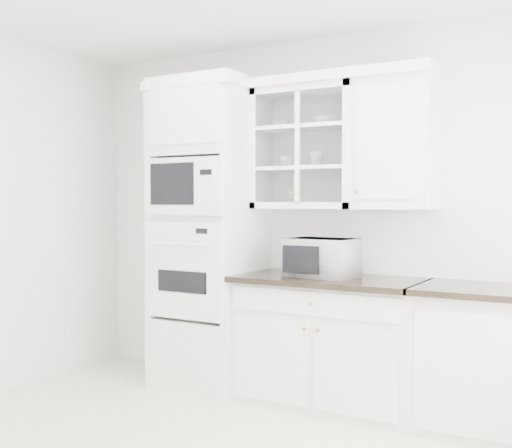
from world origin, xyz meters
The scene contains 12 objects.
room_shell centered at (0.00, 0.43, 1.78)m, with size 4.00×3.50×2.70m.
oven_column centered at (-0.75, 1.42, 1.20)m, with size 0.76×0.68×2.40m.
base_cabinet_run centered at (0.28, 1.45, 0.46)m, with size 1.32×0.67×0.92m.
extra_base_cabinet centered at (1.28, 1.45, 0.46)m, with size 0.72×0.67×0.92m.
upper_cabinet_glass centered at (0.03, 1.58, 1.85)m, with size 0.80×0.33×0.90m.
upper_cabinet_solid centered at (0.71, 1.58, 1.85)m, with size 0.55×0.33×0.90m, color white.
crown_molding centered at (-0.07, 1.56, 2.33)m, with size 2.14×0.38×0.07m, color white.
countertop_microwave centered at (0.23, 1.41, 1.06)m, with size 0.47×0.39×0.27m, color white.
bowl_a centered at (-0.14, 1.57, 2.03)m, with size 0.18×0.18×0.05m, color white.
bowl_b centered at (0.18, 1.57, 2.04)m, with size 0.19×0.19×0.06m, color white.
cup_a centered at (-0.13, 1.57, 1.75)m, with size 0.11×0.11×0.08m, color white.
cup_b centered at (0.10, 1.57, 1.76)m, with size 0.11×0.11×0.11m, color white.
Camera 1 is at (2.12, -2.72, 1.45)m, focal length 45.00 mm.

